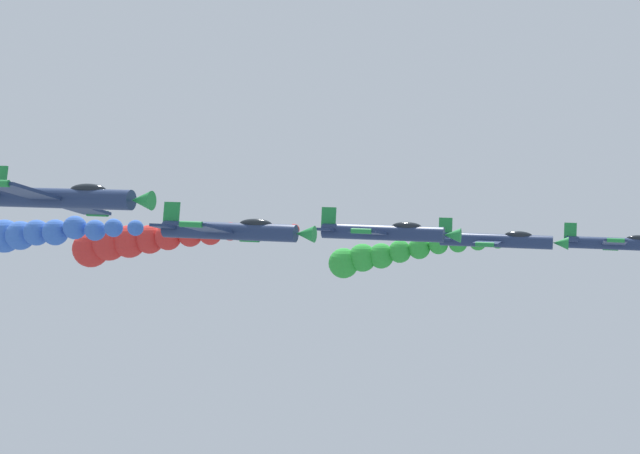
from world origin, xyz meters
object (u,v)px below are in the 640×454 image
at_px(airplane_left_inner, 498,240).
at_px(airplane_left_outer, 231,231).
at_px(airplane_lead, 620,244).
at_px(airplane_right_inner, 384,232).
at_px(airplane_right_outer, 61,198).

distance_m(airplane_left_inner, airplane_left_outer, 25.04).
relative_size(airplane_lead, airplane_right_inner, 1.00).
bearing_deg(airplane_left_outer, airplane_right_outer, -34.31).
xyz_separation_m(airplane_right_inner, airplane_left_outer, (10.47, -7.55, 1.01)).
bearing_deg(airplane_lead, airplane_right_inner, -41.30).
relative_size(airplane_lead, airplane_left_inner, 1.00).
relative_size(airplane_left_outer, airplane_right_outer, 1.00).
bearing_deg(airplane_left_inner, airplane_right_inner, -37.37).
bearing_deg(airplane_right_outer, airplane_right_inner, 144.89).
xyz_separation_m(airplane_left_inner, airplane_left_outer, (20.02, -14.84, 2.48)).
relative_size(airplane_left_inner, airplane_right_inner, 1.00).
bearing_deg(airplane_right_inner, airplane_left_inner, 142.63).
bearing_deg(airplane_lead, airplane_left_inner, -44.65).
height_order(airplane_lead, airplane_right_inner, airplane_right_inner).
relative_size(airplane_left_inner, airplane_right_outer, 1.00).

